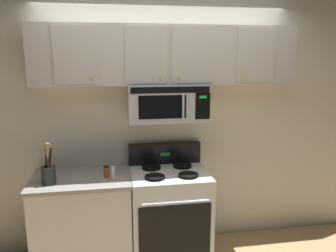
{
  "coord_description": "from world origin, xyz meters",
  "views": [
    {
      "loc": [
        -0.53,
        -2.65,
        2.02
      ],
      "look_at": [
        0.0,
        0.49,
        1.35
      ],
      "focal_mm": 35.77,
      "sensor_mm": 36.0,
      "label": 1
    }
  ],
  "objects": [
    {
      "name": "utensil_crock_charcoal",
      "position": [
        -1.11,
        0.31,
        1.01
      ],
      "size": [
        0.13,
        0.13,
        0.39
      ],
      "color": "#2D2D33",
      "rests_on": "counter_segment"
    },
    {
      "name": "over_range_microwave",
      "position": [
        -0.0,
        0.54,
        1.58
      ],
      "size": [
        0.76,
        0.43,
        0.35
      ],
      "color": "#B7BABF"
    },
    {
      "name": "counter_segment",
      "position": [
        -0.84,
        0.43,
        0.45
      ],
      "size": [
        0.93,
        0.65,
        0.9
      ],
      "color": "silver",
      "rests_on": "ground_plane"
    },
    {
      "name": "upper_cabinets",
      "position": [
        -0.0,
        0.57,
        2.02
      ],
      "size": [
        2.5,
        0.36,
        0.55
      ],
      "color": "#BCB7AD"
    },
    {
      "name": "back_wall",
      "position": [
        0.0,
        0.79,
        1.35
      ],
      "size": [
        5.2,
        0.1,
        2.7
      ],
      "primitive_type": "cube",
      "color": "silver",
      "rests_on": "ground_plane"
    },
    {
      "name": "salt_shaker",
      "position": [
        -0.54,
        0.34,
        0.96
      ],
      "size": [
        0.04,
        0.04,
        0.12
      ],
      "color": "white",
      "rests_on": "counter_segment"
    },
    {
      "name": "stove_range",
      "position": [
        0.0,
        0.42,
        0.47
      ],
      "size": [
        0.76,
        0.69,
        1.12
      ],
      "color": "white",
      "rests_on": "ground_plane"
    },
    {
      "name": "spice_jar",
      "position": [
        -0.6,
        0.39,
        0.95
      ],
      "size": [
        0.05,
        0.05,
        0.11
      ],
      "color": "#C64C19",
      "rests_on": "counter_segment"
    }
  ]
}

